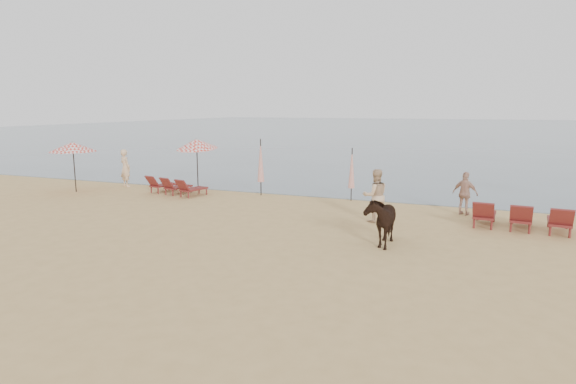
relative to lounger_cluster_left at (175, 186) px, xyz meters
name	(u,v)px	position (x,y,z in m)	size (l,w,h in m)	color
ground	(210,272)	(6.72, -8.37, -0.38)	(120.00, 120.00, 0.00)	tan
sea	(444,129)	(6.72, 71.63, -0.38)	(160.00, 140.00, 0.06)	#51606B
lounger_cluster_left	(175,186)	(0.00, 0.00, 0.00)	(2.77, 2.01, 0.55)	maroon
lounger_cluster_right	(521,217)	(13.81, -1.33, 0.04)	(2.92, 1.87, 0.61)	maroon
umbrella_open_left_a	(73,147)	(-4.60, -1.13, 1.68)	(2.01, 2.01, 2.29)	black
umbrella_open_left_b	(197,144)	(0.15, 1.65, 1.75)	(1.93, 1.97, 2.46)	black
umbrella_closed_left	(261,161)	(3.64, 1.22, 1.14)	(0.30, 0.30, 2.47)	black
umbrella_closed_right	(352,168)	(7.65, 1.44, 0.97)	(0.27, 0.27, 2.20)	black
cow	(381,220)	(9.99, -4.53, 0.33)	(0.77, 1.68, 1.42)	black
beachgoer_left	(125,168)	(-3.48, 0.95, 0.53)	(0.67, 0.44, 1.83)	#D4AC84
beachgoer_right_a	(375,196)	(9.30, -1.90, 0.52)	(0.87, 0.68, 1.80)	tan
beachgoer_right_b	(465,193)	(12.09, 0.36, 0.40)	(0.91, 0.38, 1.56)	tan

